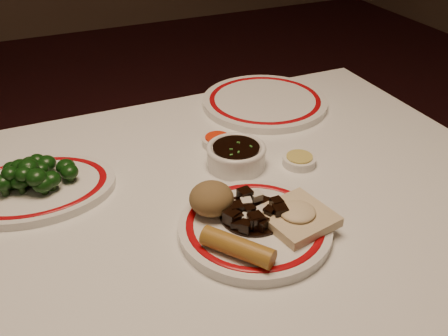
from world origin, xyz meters
TOP-DOWN VIEW (x-y plane):
  - dining_table at (0.00, 0.00)m, footprint 1.20×0.90m
  - main_plate at (0.06, -0.07)m, footprint 0.32×0.32m
  - rice_mound at (0.01, -0.02)m, footprint 0.07×0.07m
  - spring_roll at (0.01, -0.12)m, footprint 0.09×0.11m
  - fried_wonton at (0.13, -0.09)m, footprint 0.12×0.12m
  - stirfry_heap at (0.06, -0.06)m, footprint 0.11×0.11m
  - broccoli_plate at (-0.24, 0.18)m, footprint 0.31×0.27m
  - broccoli_pile at (-0.24, 0.18)m, footprint 0.14×0.11m
  - soy_bowl at (0.12, 0.12)m, footprint 0.11×0.11m
  - sweet_sour_dish at (0.12, 0.20)m, footprint 0.06×0.06m
  - mustard_dish at (0.23, 0.07)m, footprint 0.06×0.06m
  - far_plate at (0.29, 0.33)m, footprint 0.30×0.30m

SIDE VIEW (x-z plane):
  - dining_table at x=0.00m, z-range 0.28..1.03m
  - sweet_sour_dish at x=0.12m, z-range 0.75..0.77m
  - mustard_dish at x=0.23m, z-range 0.75..0.77m
  - broccoli_plate at x=-0.24m, z-range 0.75..0.77m
  - far_plate at x=0.29m, z-range 0.75..0.77m
  - main_plate at x=0.06m, z-range 0.75..0.77m
  - soy_bowl at x=0.12m, z-range 0.75..0.79m
  - fried_wonton at x=0.13m, z-range 0.77..0.79m
  - stirfry_heap at x=0.06m, z-range 0.76..0.79m
  - spring_roll at x=0.01m, z-range 0.77..0.80m
  - broccoli_pile at x=-0.24m, z-range 0.76..0.82m
  - rice_mound at x=0.01m, z-range 0.77..0.82m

